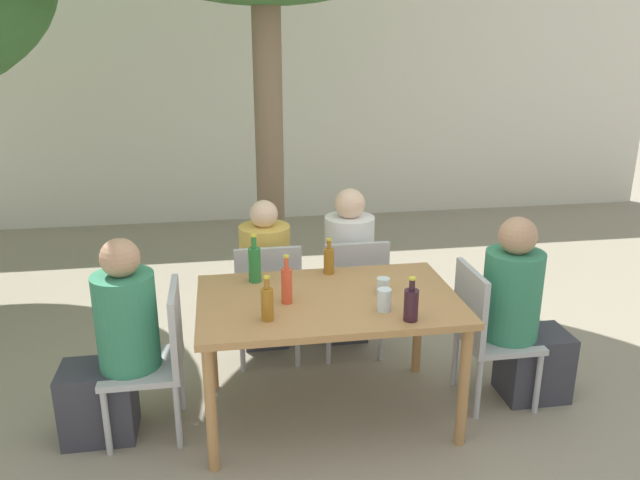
% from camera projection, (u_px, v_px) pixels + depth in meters
% --- Properties ---
extents(ground_plane, '(30.00, 30.00, 0.00)m').
position_uv_depth(ground_plane, '(328.00, 413.00, 3.82)').
color(ground_plane, gray).
extents(cafe_building_wall, '(10.00, 0.08, 2.80)m').
position_uv_depth(cafe_building_wall, '(266.00, 105.00, 7.45)').
color(cafe_building_wall, silver).
rests_on(cafe_building_wall, ground_plane).
extents(dining_table_front, '(1.49, 0.94, 0.77)m').
position_uv_depth(dining_table_front, '(328.00, 310.00, 3.60)').
color(dining_table_front, '#B27F4C').
rests_on(dining_table_front, ground_plane).
extents(patio_chair_0, '(0.44, 0.44, 0.89)m').
position_uv_depth(patio_chair_0, '(157.00, 353.00, 3.51)').
color(patio_chair_0, '#B2B2B7').
rests_on(patio_chair_0, ground_plane).
extents(patio_chair_1, '(0.44, 0.44, 0.89)m').
position_uv_depth(patio_chair_1, '(486.00, 328.00, 3.81)').
color(patio_chair_1, '#B2B2B7').
rests_on(patio_chair_1, ground_plane).
extents(patio_chair_2, '(0.44, 0.44, 0.89)m').
position_uv_depth(patio_chair_2, '(268.00, 296.00, 4.27)').
color(patio_chair_2, '#B2B2B7').
rests_on(patio_chair_2, ground_plane).
extents(patio_chair_3, '(0.44, 0.44, 0.89)m').
position_uv_depth(patio_chair_3, '(353.00, 291.00, 4.36)').
color(patio_chair_3, '#B2B2B7').
rests_on(patio_chair_3, ground_plane).
extents(person_seated_0, '(0.57, 0.34, 1.19)m').
position_uv_depth(person_seated_0, '(114.00, 351.00, 3.47)').
color(person_seated_0, '#383842').
rests_on(person_seated_0, ground_plane).
extents(person_seated_1, '(0.57, 0.35, 1.20)m').
position_uv_depth(person_seated_1, '(522.00, 319.00, 3.83)').
color(person_seated_1, '#383842').
rests_on(person_seated_1, ground_plane).
extents(person_seated_2, '(0.35, 0.58, 1.14)m').
position_uv_depth(person_seated_2, '(265.00, 282.00, 4.49)').
color(person_seated_2, '#383842').
rests_on(person_seated_2, ground_plane).
extents(person_seated_3, '(0.35, 0.58, 1.20)m').
position_uv_depth(person_seated_3, '(346.00, 274.00, 4.56)').
color(person_seated_3, '#383842').
rests_on(person_seated_3, ground_plane).
extents(amber_bottle_0, '(0.07, 0.07, 0.25)m').
position_uv_depth(amber_bottle_0, '(267.00, 303.00, 3.27)').
color(amber_bottle_0, '#9E661E').
rests_on(amber_bottle_0, dining_table_front).
extents(green_bottle_1, '(0.08, 0.08, 0.30)m').
position_uv_depth(green_bottle_1, '(255.00, 263.00, 3.77)').
color(green_bottle_1, '#287A38').
rests_on(green_bottle_1, dining_table_front).
extents(amber_bottle_2, '(0.07, 0.07, 0.23)m').
position_uv_depth(amber_bottle_2, '(329.00, 260.00, 3.91)').
color(amber_bottle_2, '#9E661E').
rests_on(amber_bottle_2, dining_table_front).
extents(soda_bottle_3, '(0.06, 0.06, 0.28)m').
position_uv_depth(soda_bottle_3, '(287.00, 285.00, 3.47)').
color(soda_bottle_3, '#DB4C2D').
rests_on(soda_bottle_3, dining_table_front).
extents(wine_bottle_4, '(0.08, 0.08, 0.24)m').
position_uv_depth(wine_bottle_4, '(411.00, 304.00, 3.26)').
color(wine_bottle_4, '#331923').
rests_on(wine_bottle_4, dining_table_front).
extents(drinking_glass_0, '(0.08, 0.08, 0.13)m').
position_uv_depth(drinking_glass_0, '(384.00, 300.00, 3.39)').
color(drinking_glass_0, silver).
rests_on(drinking_glass_0, dining_table_front).
extents(drinking_glass_1, '(0.08, 0.08, 0.09)m').
position_uv_depth(drinking_glass_1, '(383.00, 286.00, 3.62)').
color(drinking_glass_1, silver).
rests_on(drinking_glass_1, dining_table_front).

